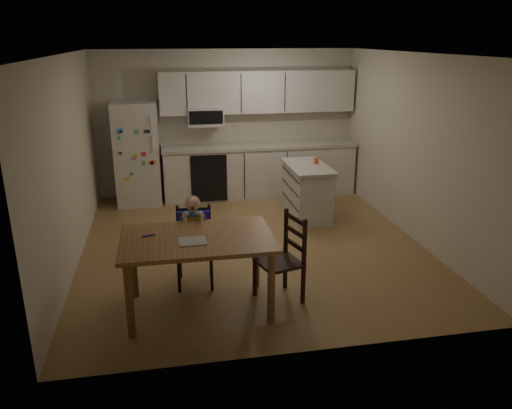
{
  "coord_description": "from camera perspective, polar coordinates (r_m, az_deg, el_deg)",
  "views": [
    {
      "loc": [
        -1.12,
        -6.19,
        2.7
      ],
      "look_at": [
        -0.13,
        -0.98,
        0.91
      ],
      "focal_mm": 35.0,
      "sensor_mm": 36.0,
      "label": 1
    }
  ],
  "objects": [
    {
      "name": "chair_booster",
      "position": [
        5.62,
        -7.11,
        -3.01
      ],
      "size": [
        0.42,
        0.42,
        1.05
      ],
      "rotation": [
        0.0,
        0.0,
        -0.07
      ],
      "color": "black",
      "rests_on": "ground"
    },
    {
      "name": "chair_side",
      "position": [
        5.3,
        3.55,
        -5.44
      ],
      "size": [
        0.52,
        0.52,
        0.95
      ],
      "rotation": [
        0.0,
        0.0,
        -1.29
      ],
      "color": "black",
      "rests_on": "ground"
    },
    {
      "name": "napkin",
      "position": [
        4.89,
        -7.28,
        -4.17
      ],
      "size": [
        0.27,
        0.23,
        0.01
      ],
      "primitive_type": "cube",
      "color": "#A4A4A9",
      "rests_on": "dining_table"
    },
    {
      "name": "kitchen_island",
      "position": [
        7.79,
        5.84,
        1.55
      ],
      "size": [
        0.59,
        1.12,
        0.83
      ],
      "color": "silver",
      "rests_on": "ground"
    },
    {
      "name": "room",
      "position": [
        6.91,
        -1.18,
        6.57
      ],
      "size": [
        4.52,
        5.01,
        2.51
      ],
      "color": "olive",
      "rests_on": "ground"
    },
    {
      "name": "refrigerator",
      "position": [
        8.55,
        -13.42,
        5.69
      ],
      "size": [
        0.72,
        0.7,
        1.7
      ],
      "primitive_type": "cube",
      "color": "silver",
      "rests_on": "ground"
    },
    {
      "name": "dining_table",
      "position": [
        5.03,
        -6.69,
        -4.86
      ],
      "size": [
        1.51,
        0.97,
        0.81
      ],
      "color": "brown",
      "rests_on": "ground"
    },
    {
      "name": "toddler_spoon",
      "position": [
        5.08,
        -12.31,
        -3.5
      ],
      "size": [
        0.12,
        0.06,
        0.02
      ],
      "primitive_type": "cylinder",
      "rotation": [
        0.0,
        1.57,
        0.35
      ],
      "color": "#3728C8",
      "rests_on": "dining_table"
    },
    {
      "name": "kitchen_run",
      "position": [
        8.77,
        0.16,
        6.7
      ],
      "size": [
        3.37,
        0.62,
        2.15
      ],
      "color": "silver",
      "rests_on": "ground"
    },
    {
      "name": "red_cup",
      "position": [
        7.77,
        6.9,
        4.97
      ],
      "size": [
        0.07,
        0.07,
        0.09
      ],
      "primitive_type": "cylinder",
      "color": "#D4472A",
      "rests_on": "kitchen_island"
    }
  ]
}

